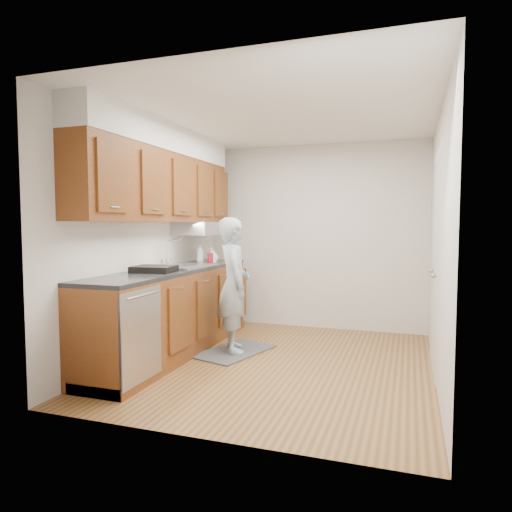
% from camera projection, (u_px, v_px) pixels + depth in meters
% --- Properties ---
extents(floor, '(3.50, 3.50, 0.00)m').
position_uv_depth(floor, '(278.00, 363.00, 4.67)').
color(floor, olive).
rests_on(floor, ground).
extents(ceiling, '(3.50, 3.50, 0.00)m').
position_uv_depth(ceiling, '(279.00, 115.00, 4.50)').
color(ceiling, white).
rests_on(ceiling, wall_left).
extents(wall_left, '(0.02, 3.50, 2.50)m').
position_uv_depth(wall_left, '(149.00, 240.00, 5.07)').
color(wall_left, beige).
rests_on(wall_left, floor).
extents(wall_right, '(0.02, 3.50, 2.50)m').
position_uv_depth(wall_right, '(439.00, 244.00, 4.11)').
color(wall_right, beige).
rests_on(wall_right, floor).
extents(wall_back, '(3.00, 0.02, 2.50)m').
position_uv_depth(wall_back, '(314.00, 237.00, 6.24)').
color(wall_back, beige).
rests_on(wall_back, floor).
extents(counter, '(0.64, 2.80, 1.30)m').
position_uv_depth(counter, '(174.00, 309.00, 5.02)').
color(counter, brown).
rests_on(counter, floor).
extents(upper_cabinets, '(0.47, 2.80, 1.21)m').
position_uv_depth(upper_cabinets, '(163.00, 176.00, 5.01)').
color(upper_cabinets, brown).
rests_on(upper_cabinets, wall_left).
extents(closet_door, '(0.02, 1.22, 2.05)m').
position_uv_depth(closet_door, '(435.00, 266.00, 4.41)').
color(closet_door, white).
rests_on(closet_door, wall_right).
extents(floor_mat, '(0.79, 1.05, 0.02)m').
position_uv_depth(floor_mat, '(234.00, 351.00, 5.09)').
color(floor_mat, '#59595B').
rests_on(floor_mat, floor).
extents(person, '(0.64, 0.71, 1.68)m').
position_uv_depth(person, '(234.00, 276.00, 5.03)').
color(person, '#96AAB7').
rests_on(person, floor_mat).
extents(soap_bottle_a, '(0.13, 0.13, 0.24)m').
position_uv_depth(soap_bottle_a, '(200.00, 253.00, 5.76)').
color(soap_bottle_a, white).
rests_on(soap_bottle_a, counter).
extents(soap_bottle_b, '(0.12, 0.12, 0.19)m').
position_uv_depth(soap_bottle_b, '(212.00, 255.00, 5.74)').
color(soap_bottle_b, white).
rests_on(soap_bottle_b, counter).
extents(soap_bottle_c, '(0.17, 0.17, 0.16)m').
position_uv_depth(soap_bottle_c, '(214.00, 256.00, 5.91)').
color(soap_bottle_c, white).
rests_on(soap_bottle_c, counter).
extents(soda_can, '(0.08, 0.08, 0.13)m').
position_uv_depth(soda_can, '(210.00, 258.00, 5.62)').
color(soda_can, '#AD1D30').
rests_on(soda_can, counter).
extents(steel_can, '(0.07, 0.07, 0.10)m').
position_uv_depth(steel_can, '(210.00, 259.00, 5.64)').
color(steel_can, '#A5A5AA').
rests_on(steel_can, counter).
extents(dish_rack, '(0.44, 0.38, 0.06)m').
position_uv_depth(dish_rack, '(154.00, 269.00, 4.62)').
color(dish_rack, black).
rests_on(dish_rack, counter).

